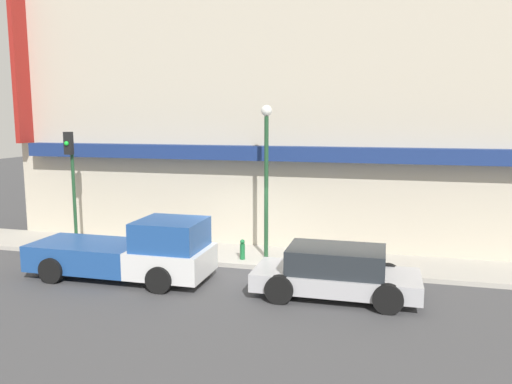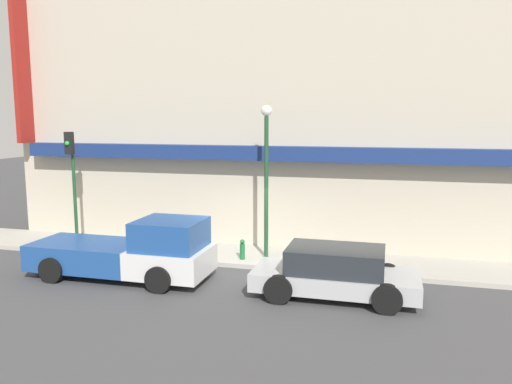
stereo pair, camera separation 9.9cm
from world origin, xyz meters
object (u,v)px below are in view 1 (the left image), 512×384
fire_hydrant (242,249)px  traffic_light (71,169)px  parked_car (336,272)px  pickup_truck (132,252)px  street_lamp (266,162)px

fire_hydrant → traffic_light: bearing=178.3°
parked_car → fire_hydrant: parked_car is taller
parked_car → traffic_light: size_ratio=1.06×
pickup_truck → parked_car: bearing=0.9°
pickup_truck → traffic_light: traffic_light is taller
street_lamp → fire_hydrant: bearing=-146.5°
street_lamp → traffic_light: street_lamp is taller
fire_hydrant → traffic_light: 6.89m
traffic_light → parked_car: bearing=-14.6°
pickup_truck → fire_hydrant: pickup_truck is taller
fire_hydrant → street_lamp: 2.97m
parked_car → street_lamp: 4.65m
pickup_truck → parked_car: pickup_truck is taller
parked_car → fire_hydrant: (-3.28, 2.34, -0.20)m
pickup_truck → traffic_light: 4.97m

